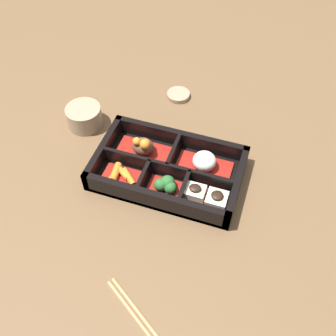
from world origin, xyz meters
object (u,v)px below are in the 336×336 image
(bowl_rice, at_px, (204,163))
(chopsticks, at_px, (149,330))
(tea_cup, at_px, (84,116))
(sauce_dish, at_px, (178,95))

(bowl_rice, xyz_separation_m, chopsticks, (0.00, -0.36, -0.03))
(chopsticks, bearing_deg, bowl_rice, 90.62)
(tea_cup, bearing_deg, bowl_rice, -9.23)
(chopsticks, xyz_separation_m, sauce_dish, (-0.13, 0.58, 0.00))
(bowl_rice, bearing_deg, chopsticks, -89.38)
(bowl_rice, distance_m, tea_cup, 0.32)
(bowl_rice, relative_size, tea_cup, 1.45)
(tea_cup, xyz_separation_m, sauce_dish, (0.18, 0.17, -0.02))
(bowl_rice, height_order, sauce_dish, bowl_rice)
(tea_cup, xyz_separation_m, chopsticks, (0.32, -0.41, -0.02))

